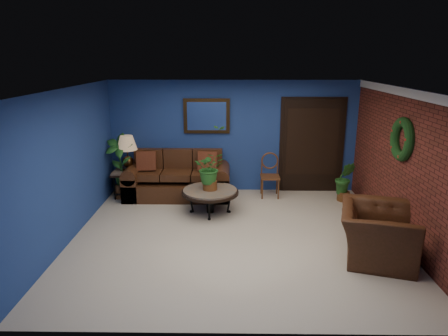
{
  "coord_description": "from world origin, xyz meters",
  "views": [
    {
      "loc": [
        -0.09,
        -6.3,
        2.99
      ],
      "look_at": [
        -0.19,
        0.55,
        1.07
      ],
      "focal_mm": 32.0,
      "sensor_mm": 36.0,
      "label": 1
    }
  ],
  "objects_px": {
    "table_lamp": "(127,149)",
    "coffee_table": "(210,192)",
    "armchair": "(377,233)",
    "end_table": "(129,176)",
    "sofa": "(178,181)",
    "side_chair": "(270,172)"
  },
  "relations": [
    {
      "from": "sofa",
      "to": "armchair",
      "type": "relative_size",
      "value": 1.84
    },
    {
      "from": "end_table",
      "to": "coffee_table",
      "type": "bearing_deg",
      "value": -27.7
    },
    {
      "from": "armchair",
      "to": "coffee_table",
      "type": "bearing_deg",
      "value": 72.06
    },
    {
      "from": "end_table",
      "to": "armchair",
      "type": "height_order",
      "value": "armchair"
    },
    {
      "from": "coffee_table",
      "to": "end_table",
      "type": "distance_m",
      "value": 2.06
    },
    {
      "from": "coffee_table",
      "to": "table_lamp",
      "type": "relative_size",
      "value": 1.53
    },
    {
      "from": "sofa",
      "to": "side_chair",
      "type": "xyz_separation_m",
      "value": [
        2.02,
        0.04,
        0.21
      ]
    },
    {
      "from": "end_table",
      "to": "side_chair",
      "type": "relative_size",
      "value": 0.68
    },
    {
      "from": "armchair",
      "to": "end_table",
      "type": "bearing_deg",
      "value": 74.71
    },
    {
      "from": "table_lamp",
      "to": "coffee_table",
      "type": "bearing_deg",
      "value": -27.7
    },
    {
      "from": "end_table",
      "to": "table_lamp",
      "type": "distance_m",
      "value": 0.61
    },
    {
      "from": "sofa",
      "to": "side_chair",
      "type": "distance_m",
      "value": 2.03
    },
    {
      "from": "coffee_table",
      "to": "end_table",
      "type": "xyz_separation_m",
      "value": [
        -1.83,
        0.96,
        0.04
      ]
    },
    {
      "from": "end_table",
      "to": "armchair",
      "type": "distance_m",
      "value": 5.24
    },
    {
      "from": "table_lamp",
      "to": "end_table",
      "type": "bearing_deg",
      "value": -45.0
    },
    {
      "from": "coffee_table",
      "to": "table_lamp",
      "type": "height_order",
      "value": "table_lamp"
    },
    {
      "from": "coffee_table",
      "to": "side_chair",
      "type": "distance_m",
      "value": 1.64
    },
    {
      "from": "sofa",
      "to": "coffee_table",
      "type": "distance_m",
      "value": 1.25
    },
    {
      "from": "coffee_table",
      "to": "armchair",
      "type": "bearing_deg",
      "value": -34.44
    },
    {
      "from": "sofa",
      "to": "table_lamp",
      "type": "bearing_deg",
      "value": -178.11
    },
    {
      "from": "table_lamp",
      "to": "side_chair",
      "type": "bearing_deg",
      "value": 1.31
    },
    {
      "from": "side_chair",
      "to": "sofa",
      "type": "bearing_deg",
      "value": -178.3
    }
  ]
}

